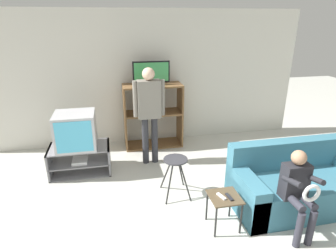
{
  "coord_description": "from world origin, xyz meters",
  "views": [
    {
      "loc": [
        -0.65,
        -1.92,
        2.41
      ],
      "look_at": [
        0.15,
        1.94,
        0.9
      ],
      "focal_mm": 30.0,
      "sensor_mm": 36.0,
      "label": 1
    }
  ],
  "objects_px": {
    "television_flat": "(151,74)",
    "person_standing_adult": "(149,107)",
    "remote_control_white": "(221,196)",
    "couch": "(297,185)",
    "person_seated_child": "(298,187)",
    "tv_stand": "(81,159)",
    "remote_control_black": "(229,197)",
    "media_shelf": "(153,115)",
    "folding_stool": "(176,166)",
    "snack_table": "(224,201)",
    "television_main": "(76,131)"
  },
  "relations": [
    {
      "from": "television_flat",
      "to": "person_standing_adult",
      "type": "bearing_deg",
      "value": -101.98
    },
    {
      "from": "remote_control_white",
      "to": "person_standing_adult",
      "type": "xyz_separation_m",
      "value": [
        -0.59,
        1.85,
        0.58
      ]
    },
    {
      "from": "couch",
      "to": "person_seated_child",
      "type": "bearing_deg",
      "value": -128.04
    },
    {
      "from": "person_seated_child",
      "to": "television_flat",
      "type": "bearing_deg",
      "value": 114.02
    },
    {
      "from": "tv_stand",
      "to": "remote_control_black",
      "type": "xyz_separation_m",
      "value": [
        1.86,
        -1.77,
        0.22
      ]
    },
    {
      "from": "tv_stand",
      "to": "person_seated_child",
      "type": "distance_m",
      "value": 3.29
    },
    {
      "from": "media_shelf",
      "to": "folding_stool",
      "type": "xyz_separation_m",
      "value": [
        0.05,
        -1.77,
        -0.16
      ]
    },
    {
      "from": "snack_table",
      "to": "remote_control_white",
      "type": "distance_m",
      "value": 0.09
    },
    {
      "from": "folding_stool",
      "to": "remote_control_black",
      "type": "bearing_deg",
      "value": -60.65
    },
    {
      "from": "couch",
      "to": "snack_table",
      "type": "bearing_deg",
      "value": -168.87
    },
    {
      "from": "folding_stool",
      "to": "person_seated_child",
      "type": "xyz_separation_m",
      "value": [
        1.19,
        -1.04,
        0.15
      ]
    },
    {
      "from": "tv_stand",
      "to": "remote_control_white",
      "type": "bearing_deg",
      "value": -44.5
    },
    {
      "from": "remote_control_black",
      "to": "folding_stool",
      "type": "bearing_deg",
      "value": 113.39
    },
    {
      "from": "couch",
      "to": "person_standing_adult",
      "type": "xyz_separation_m",
      "value": [
        -1.78,
        1.61,
        0.73
      ]
    },
    {
      "from": "television_main",
      "to": "folding_stool",
      "type": "relative_size",
      "value": 1.06
    },
    {
      "from": "television_main",
      "to": "media_shelf",
      "type": "relative_size",
      "value": 0.5
    },
    {
      "from": "folding_stool",
      "to": "person_standing_adult",
      "type": "bearing_deg",
      "value": 101.33
    },
    {
      "from": "tv_stand",
      "to": "remote_control_black",
      "type": "distance_m",
      "value": 2.58
    },
    {
      "from": "tv_stand",
      "to": "folding_stool",
      "type": "distance_m",
      "value": 1.71
    },
    {
      "from": "television_flat",
      "to": "couch",
      "type": "xyz_separation_m",
      "value": [
        1.63,
        -2.32,
        -1.16
      ]
    },
    {
      "from": "television_main",
      "to": "couch",
      "type": "relative_size",
      "value": 0.35
    },
    {
      "from": "person_seated_child",
      "to": "remote_control_black",
      "type": "bearing_deg",
      "value": 163.19
    },
    {
      "from": "television_flat",
      "to": "couch",
      "type": "bearing_deg",
      "value": -54.98
    },
    {
      "from": "snack_table",
      "to": "couch",
      "type": "relative_size",
      "value": 0.25
    },
    {
      "from": "television_flat",
      "to": "person_seated_child",
      "type": "bearing_deg",
      "value": -65.98
    },
    {
      "from": "tv_stand",
      "to": "person_seated_child",
      "type": "height_order",
      "value": "person_seated_child"
    },
    {
      "from": "tv_stand",
      "to": "person_standing_adult",
      "type": "relative_size",
      "value": 0.57
    },
    {
      "from": "remote_control_black",
      "to": "couch",
      "type": "xyz_separation_m",
      "value": [
        1.1,
        0.26,
        -0.15
      ]
    },
    {
      "from": "tv_stand",
      "to": "television_main",
      "type": "distance_m",
      "value": 0.52
    },
    {
      "from": "television_main",
      "to": "remote_control_black",
      "type": "height_order",
      "value": "television_main"
    },
    {
      "from": "television_main",
      "to": "couch",
      "type": "bearing_deg",
      "value": -26.74
    },
    {
      "from": "couch",
      "to": "person_standing_adult",
      "type": "height_order",
      "value": "person_standing_adult"
    },
    {
      "from": "media_shelf",
      "to": "person_seated_child",
      "type": "bearing_deg",
      "value": -66.28
    },
    {
      "from": "television_flat",
      "to": "person_standing_adult",
      "type": "relative_size",
      "value": 0.41
    },
    {
      "from": "couch",
      "to": "person_seated_child",
      "type": "relative_size",
      "value": 1.69
    },
    {
      "from": "tv_stand",
      "to": "folding_stool",
      "type": "xyz_separation_m",
      "value": [
        1.4,
        -0.95,
        0.25
      ]
    },
    {
      "from": "media_shelf",
      "to": "snack_table",
      "type": "bearing_deg",
      "value": -79.65
    },
    {
      "from": "remote_control_white",
      "to": "person_seated_child",
      "type": "xyz_separation_m",
      "value": [
        0.81,
        -0.25,
        0.18
      ]
    },
    {
      "from": "snack_table",
      "to": "person_standing_adult",
      "type": "xyz_separation_m",
      "value": [
        -0.63,
        1.84,
        0.66
      ]
    },
    {
      "from": "snack_table",
      "to": "person_seated_child",
      "type": "bearing_deg",
      "value": -18.48
    },
    {
      "from": "television_main",
      "to": "television_flat",
      "type": "xyz_separation_m",
      "value": [
        1.35,
        0.82,
        0.71
      ]
    },
    {
      "from": "folding_stool",
      "to": "television_main",
      "type": "bearing_deg",
      "value": 146.28
    },
    {
      "from": "remote_control_white",
      "to": "television_main",
      "type": "bearing_deg",
      "value": 117.65
    },
    {
      "from": "media_shelf",
      "to": "person_seated_child",
      "type": "relative_size",
      "value": 1.19
    },
    {
      "from": "couch",
      "to": "person_seated_child",
      "type": "height_order",
      "value": "person_seated_child"
    },
    {
      "from": "folding_stool",
      "to": "snack_table",
      "type": "distance_m",
      "value": 0.89
    },
    {
      "from": "television_flat",
      "to": "snack_table",
      "type": "bearing_deg",
      "value": -79.3
    },
    {
      "from": "snack_table",
      "to": "couch",
      "type": "height_order",
      "value": "couch"
    },
    {
      "from": "media_shelf",
      "to": "folding_stool",
      "type": "relative_size",
      "value": 2.14
    },
    {
      "from": "television_main",
      "to": "couch",
      "type": "height_order",
      "value": "television_main"
    }
  ]
}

